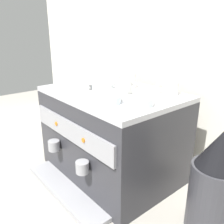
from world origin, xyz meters
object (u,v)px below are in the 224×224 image
object	(u,v)px
espresso_machine	(111,134)
ceramic_bowl_2	(109,100)
ceramic_cup_3	(125,89)
ceramic_bowl_0	(111,79)
ceramic_bowl_3	(103,86)
coffee_grinder	(215,185)
ceramic_cup_2	(127,80)
milk_pitcher	(58,132)
ceramic_bowl_1	(139,101)
ceramic_cup_0	(122,86)
ceramic_cup_4	(84,84)
ceramic_cup_1	(170,88)

from	to	relation	value
espresso_machine	ceramic_bowl_2	xyz separation A→B (m)	(0.14, -0.13, 0.24)
ceramic_cup_3	ceramic_bowl_0	xyz separation A→B (m)	(-0.31, 0.18, -0.03)
ceramic_bowl_3	coffee_grinder	xyz separation A→B (m)	(0.61, 0.04, -0.27)
ceramic_bowl_2	ceramic_bowl_3	world-z (taller)	ceramic_bowl_3
ceramic_cup_2	milk_pitcher	xyz separation A→B (m)	(-0.50, -0.16, -0.41)
ceramic_bowl_3	ceramic_cup_2	bearing A→B (deg)	63.63
ceramic_bowl_0	milk_pitcher	size ratio (longest dim) A/B	0.86
ceramic_bowl_0	ceramic_bowl_1	world-z (taller)	same
ceramic_cup_0	milk_pitcher	xyz separation A→B (m)	(-0.56, -0.07, -0.40)
ceramic_bowl_0	ceramic_bowl_3	xyz separation A→B (m)	(0.11, -0.14, 0.00)
coffee_grinder	ceramic_cup_4	bearing A→B (deg)	-169.30
ceramic_bowl_1	milk_pitcher	size ratio (longest dim) A/B	0.79
ceramic_cup_1	ceramic_bowl_3	bearing A→B (deg)	-149.03
ceramic_bowl_0	ceramic_bowl_2	size ratio (longest dim) A/B	1.29
ceramic_cup_3	ceramic_bowl_0	distance (m)	0.36
ceramic_bowl_3	ceramic_cup_3	bearing A→B (deg)	-9.59
espresso_machine	ceramic_cup_4	distance (m)	0.29
ceramic_cup_4	ceramic_bowl_1	bearing A→B (deg)	5.22
ceramic_cup_2	ceramic_bowl_1	size ratio (longest dim) A/B	1.08
milk_pitcher	ceramic_cup_3	bearing A→B (deg)	0.93
ceramic_cup_4	ceramic_bowl_0	size ratio (longest dim) A/B	0.78
ceramic_cup_1	ceramic_bowl_0	xyz separation A→B (m)	(-0.39, -0.02, -0.02)
ceramic_bowl_0	ceramic_bowl_1	size ratio (longest dim) A/B	1.08
ceramic_bowl_0	ceramic_bowl_1	xyz separation A→B (m)	(0.41, -0.20, -0.00)
espresso_machine	milk_pitcher	distance (m)	0.53
espresso_machine	ceramic_bowl_0	bearing A→B (deg)	140.21
ceramic_cup_4	ceramic_bowl_0	xyz separation A→B (m)	(-0.06, 0.23, -0.02)
ceramic_bowl_2	coffee_grinder	size ratio (longest dim) A/B	0.24
ceramic_cup_1	ceramic_bowl_3	size ratio (longest dim) A/B	0.91
ceramic_cup_0	milk_pitcher	distance (m)	0.69
ceramic_bowl_0	milk_pitcher	distance (m)	0.55
ceramic_cup_4	coffee_grinder	world-z (taller)	ceramic_cup_4
espresso_machine	ceramic_bowl_3	size ratio (longest dim) A/B	5.75
coffee_grinder	ceramic_bowl_2	bearing A→B (deg)	-157.45
ceramic_cup_2	ceramic_cup_0	bearing A→B (deg)	-58.03
ceramic_cup_4	coffee_grinder	size ratio (longest dim) A/B	0.24
espresso_machine	ceramic_bowl_3	xyz separation A→B (m)	(-0.06, -0.00, 0.24)
espresso_machine	ceramic_cup_4	xyz separation A→B (m)	(-0.11, -0.09, 0.26)
ceramic_bowl_3	milk_pitcher	size ratio (longest dim) A/B	0.79
espresso_machine	ceramic_bowl_1	size ratio (longest dim) A/B	5.76
ceramic_cup_1	ceramic_bowl_2	xyz separation A→B (m)	(-0.08, -0.30, -0.02)
ceramic_cup_0	ceramic_bowl_0	distance (m)	0.25
ceramic_cup_1	ceramic_bowl_1	size ratio (longest dim) A/B	0.91
ceramic_cup_0	milk_pitcher	size ratio (longest dim) A/B	0.59
ceramic_cup_3	ceramic_bowl_0	size ratio (longest dim) A/B	0.76
ceramic_cup_2	ceramic_cup_3	bearing A→B (deg)	-45.94
ceramic_bowl_3	coffee_grinder	bearing A→B (deg)	3.70
ceramic_cup_2	ceramic_bowl_2	xyz separation A→B (m)	(0.15, -0.24, -0.02)
ceramic_bowl_1	ceramic_bowl_2	world-z (taller)	same
espresso_machine	ceramic_bowl_0	world-z (taller)	ceramic_bowl_0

